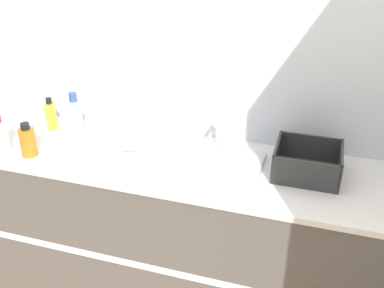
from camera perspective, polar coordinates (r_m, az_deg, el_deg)
The scene contains 9 objects.
wall_back at distance 2.43m, azimuth 1.01°, elevation 9.26°, with size 4.66×0.06×2.60m.
counter_cabinet at distance 2.56m, azimuth -1.26°, elevation -11.09°, with size 2.28×0.62×0.93m.
sink at distance 2.25m, azimuth 2.71°, elevation -2.26°, with size 0.48×0.36×0.22m.
paper_towel_roll at distance 2.39m, azimuth -8.13°, elevation 2.14°, with size 0.13×0.13×0.23m.
dish_rack at distance 2.22m, azimuth 14.40°, elevation -2.53°, with size 0.31×0.28×0.15m.
bottle_white_spray at distance 2.53m, azimuth -23.14°, elevation 0.94°, with size 0.07×0.07×0.21m.
bottle_amber at distance 2.45m, azimuth -20.13°, elevation 0.34°, with size 0.08×0.08×0.18m.
bottle_yellow at distance 2.71m, azimuth -17.47°, elevation 3.51°, with size 0.06×0.06×0.19m.
bottle_clear at distance 2.54m, azimuth -14.55°, elevation 3.14°, with size 0.07×0.07×0.27m.
Camera 1 is at (0.64, -1.58, 2.09)m, focal length 42.00 mm.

